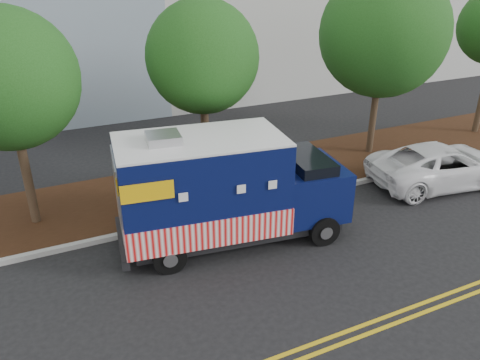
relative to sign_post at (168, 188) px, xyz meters
name	(u,v)px	position (x,y,z in m)	size (l,w,h in m)	color
ground	(232,238)	(1.36, -1.57, -1.20)	(120.00, 120.00, 0.00)	black
curb	(214,214)	(1.36, -0.17, -1.12)	(120.00, 0.18, 0.15)	#9E9E99
mulch_strip	(191,188)	(1.36, 1.93, -1.12)	(120.00, 4.00, 0.15)	black
centerline_near	(319,342)	(1.36, -6.02, -1.19)	(120.00, 0.10, 0.01)	gold
centerline_far	(326,350)	(1.36, -6.27, -1.19)	(120.00, 0.10, 0.01)	gold
tree_a	(7,80)	(-3.66, 1.61, 3.20)	(3.77, 3.77, 6.30)	#38281C
tree_b	(203,57)	(1.82, 1.58, 3.36)	(3.48, 3.48, 6.31)	#38281C
tree_c	(384,33)	(9.09, 1.92, 3.62)	(4.74, 4.74, 7.20)	#38281C
sign_post	(168,188)	(0.00, 0.00, 0.00)	(0.06, 0.06, 2.40)	#473828
food_truck	(222,192)	(1.09, -1.52, 0.32)	(6.61, 3.16, 3.35)	black
white_car	(442,165)	(9.56, -1.37, -0.47)	(2.41, 5.23, 1.45)	white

